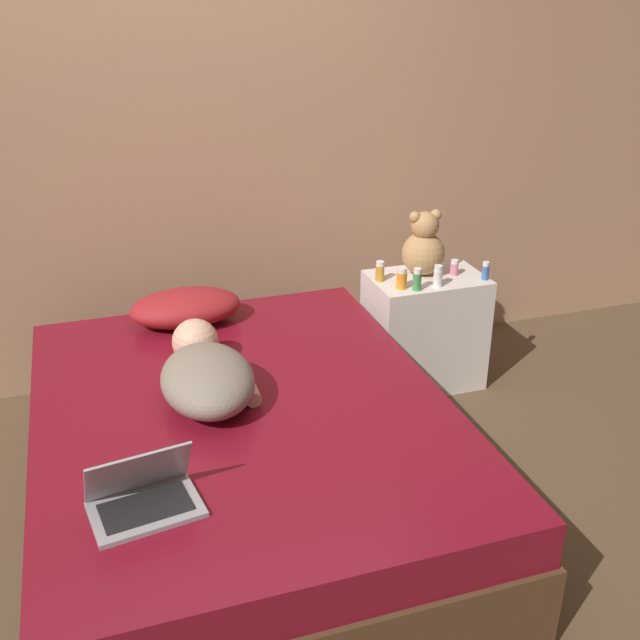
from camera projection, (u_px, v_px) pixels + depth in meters
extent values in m
plane|color=brown|center=(247.00, 509.00, 2.98)|extent=(12.00, 12.00, 0.00)
cube|color=tan|center=(175.00, 123.00, 3.51)|extent=(8.00, 0.06, 2.60)
cube|color=#4C331E|center=(245.00, 476.00, 2.92)|extent=(1.53, 1.94, 0.32)
cube|color=maroon|center=(243.00, 423.00, 2.81)|extent=(1.50, 1.90, 0.17)
cube|color=silver|center=(424.00, 330.00, 3.80)|extent=(0.56, 0.37, 0.58)
ellipsoid|color=maroon|center=(186.00, 307.00, 3.38)|extent=(0.50, 0.31, 0.16)
ellipsoid|color=gray|center=(208.00, 380.00, 2.75)|extent=(0.36, 0.51, 0.19)
sphere|color=#DBAD8E|center=(195.00, 342.00, 3.03)|extent=(0.19, 0.19, 0.19)
cylinder|color=#DBAD8E|center=(248.00, 386.00, 2.83)|extent=(0.07, 0.23, 0.06)
cube|color=#9E9EA3|center=(146.00, 510.00, 2.22)|extent=(0.35, 0.26, 0.02)
cube|color=black|center=(146.00, 507.00, 2.21)|extent=(0.28, 0.19, 0.00)
cube|color=#9E9EA3|center=(138.00, 472.00, 2.22)|extent=(0.33, 0.16, 0.19)
cube|color=black|center=(138.00, 472.00, 2.22)|extent=(0.29, 0.14, 0.16)
sphere|color=tan|center=(423.00, 254.00, 3.67)|extent=(0.21, 0.21, 0.21)
sphere|color=tan|center=(425.00, 226.00, 3.61)|extent=(0.14, 0.14, 0.14)
sphere|color=tan|center=(415.00, 217.00, 3.57)|extent=(0.06, 0.06, 0.06)
sphere|color=tan|center=(436.00, 215.00, 3.60)|extent=(0.06, 0.06, 0.06)
cylinder|color=white|center=(438.00, 278.00, 3.55)|extent=(0.04, 0.04, 0.08)
cylinder|color=white|center=(439.00, 268.00, 3.53)|extent=(0.04, 0.04, 0.02)
cylinder|color=#3D8E4C|center=(417.00, 282.00, 3.50)|extent=(0.04, 0.04, 0.09)
cylinder|color=white|center=(418.00, 271.00, 3.48)|extent=(0.04, 0.04, 0.02)
cylinder|color=#3866B2|center=(485.00, 273.00, 3.63)|extent=(0.03, 0.03, 0.07)
cylinder|color=white|center=(486.00, 264.00, 3.61)|extent=(0.03, 0.03, 0.02)
cylinder|color=gold|center=(380.00, 273.00, 3.61)|extent=(0.04, 0.04, 0.08)
cylinder|color=white|center=(380.00, 264.00, 3.59)|extent=(0.04, 0.04, 0.02)
cylinder|color=orange|center=(402.00, 280.00, 3.52)|extent=(0.05, 0.05, 0.08)
cylinder|color=white|center=(402.00, 270.00, 3.50)|extent=(0.05, 0.05, 0.02)
cylinder|color=pink|center=(454.00, 269.00, 3.69)|extent=(0.04, 0.04, 0.06)
cylinder|color=white|center=(455.00, 262.00, 3.67)|extent=(0.04, 0.04, 0.02)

